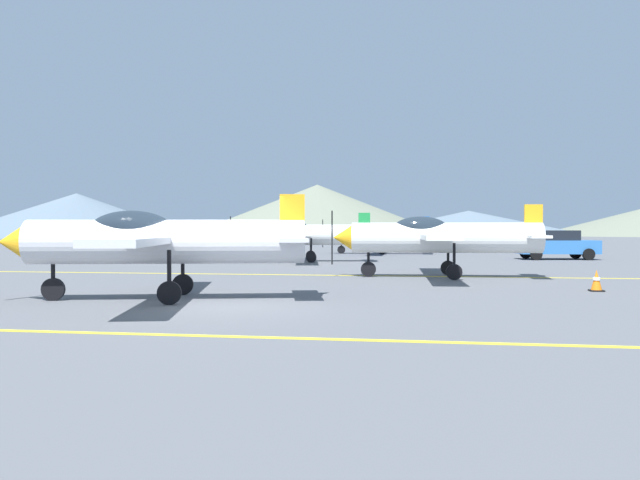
# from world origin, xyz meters

# --- Properties ---
(ground_plane) EXTENTS (400.00, 400.00, 0.00)m
(ground_plane) POSITION_xyz_m (0.00, 0.00, 0.00)
(ground_plane) COLOR #54565B
(apron_line_near) EXTENTS (80.00, 0.16, 0.01)m
(apron_line_near) POSITION_xyz_m (0.00, -4.32, 0.01)
(apron_line_near) COLOR yellow
(apron_line_near) RESTS_ON ground_plane
(apron_line_far) EXTENTS (80.00, 0.16, 0.01)m
(apron_line_far) POSITION_xyz_m (0.00, 8.70, 0.01)
(apron_line_far) COLOR yellow
(apron_line_far) RESTS_ON ground_plane
(airplane_near) EXTENTS (7.45, 8.48, 2.55)m
(airplane_near) POSITION_xyz_m (-1.72, 0.36, 1.43)
(airplane_near) COLOR silver
(airplane_near) RESTS_ON ground_plane
(airplane_mid) EXTENTS (7.37, 8.49, 2.55)m
(airplane_mid) POSITION_xyz_m (5.22, 8.33, 1.43)
(airplane_mid) COLOR white
(airplane_mid) RESTS_ON ground_plane
(airplane_far) EXTENTS (7.44, 8.51, 2.55)m
(airplane_far) POSITION_xyz_m (-1.36, 18.00, 1.43)
(airplane_far) COLOR white
(airplane_far) RESTS_ON ground_plane
(airplane_back) EXTENTS (7.35, 8.48, 2.55)m
(airplane_back) POSITION_xyz_m (1.89, 28.58, 1.43)
(airplane_back) COLOR #33478C
(airplane_back) RESTS_ON ground_plane
(car_sedan) EXTENTS (4.50, 2.46, 1.62)m
(car_sedan) POSITION_xyz_m (12.26, 22.39, 0.84)
(car_sedan) COLOR #3372BF
(car_sedan) RESTS_ON ground_plane
(traffic_cone_side) EXTENTS (0.36, 0.36, 0.59)m
(traffic_cone_side) POSITION_xyz_m (9.33, 4.05, 0.29)
(traffic_cone_side) COLOR black
(traffic_cone_side) RESTS_ON ground_plane
(hill_left) EXTENTS (52.62, 52.62, 9.40)m
(hill_left) POSITION_xyz_m (-67.53, 110.61, 4.70)
(hill_left) COLOR slate
(hill_left) RESTS_ON ground_plane
(hill_centerleft) EXTENTS (60.26, 60.26, 11.86)m
(hill_centerleft) POSITION_xyz_m (-17.39, 126.58, 5.93)
(hill_centerleft) COLOR slate
(hill_centerleft) RESTS_ON ground_plane
(hill_centerright) EXTENTS (60.03, 60.03, 6.42)m
(hill_centerright) POSITION_xyz_m (18.56, 150.73, 3.21)
(hill_centerright) COLOR slate
(hill_centerright) RESTS_ON ground_plane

